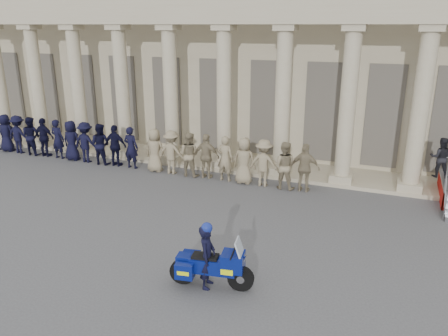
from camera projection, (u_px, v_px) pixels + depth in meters
ground at (162, 258)px, 12.35m from camera, size 90.00×90.00×0.00m
building at (292, 58)px, 23.94m from camera, size 40.00×12.50×9.00m
officer_rank at (122, 146)px, 19.97m from camera, size 18.33×0.73×1.94m
motorcycle at (212, 265)px, 10.81m from camera, size 2.15×1.00×1.39m
rider at (207, 255)px, 10.74m from camera, size 0.49×0.66×1.75m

